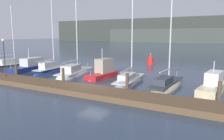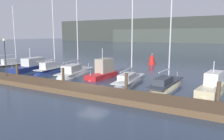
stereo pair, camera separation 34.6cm
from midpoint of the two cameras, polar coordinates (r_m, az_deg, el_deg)
name	(u,v)px [view 2 (the right image)]	position (r m, az deg, el deg)	size (l,w,h in m)	color
ground_plane	(93,88)	(20.57, -4.48, -4.70)	(400.00, 400.00, 0.00)	#2D3D51
dock	(81,90)	(19.09, -7.54, -5.15)	(41.52, 2.80, 0.45)	brown
mooring_pile_1	(17,71)	(27.55, -23.20, -0.19)	(0.28, 0.28, 1.59)	#4C3D2D
mooring_pile_2	(63,76)	(22.40, -12.22, -1.56)	(0.28, 0.28, 1.66)	#4C3D2D
mooring_pile_3	(126,83)	(18.53, 4.27, -3.49)	(0.28, 0.28, 1.74)	#4C3D2D
mooring_pile_4	(218,94)	(16.87, 26.52, -5.70)	(0.28, 0.28, 1.75)	#4C3D2D
sailboat_berth_1	(13,66)	(36.25, -24.14, 0.87)	(1.97, 6.12, 9.75)	#2D3338
motorboat_berth_2	(30,68)	(32.48, -20.24, 0.38)	(2.76, 7.14, 3.77)	navy
sailboat_berth_3	(52,71)	(30.20, -15.07, -0.17)	(2.31, 6.78, 10.06)	navy
sailboat_berth_4	(76,74)	(27.69, -9.16, -0.93)	(3.91, 8.72, 10.22)	white
motorboat_berth_5	(103,75)	(25.33, -2.10, -1.21)	(2.10, 5.09, 4.06)	red
sailboat_berth_6	(129,82)	(22.67, 5.02, -3.15)	(2.78, 7.77, 10.88)	gray
sailboat_berth_7	(166,87)	(21.03, 14.36, -4.32)	(2.11, 7.78, 9.87)	beige
motorboat_berth_8	(212,90)	(20.54, 25.09, -4.76)	(2.33, 5.89, 3.37)	beige
channel_buoy	(152,60)	(37.40, 10.62, 2.50)	(1.31, 1.31, 1.83)	red
dock_lamppost	(5,51)	(26.53, -25.87, 4.47)	(0.32, 0.32, 4.07)	#2D2D33
hillside_backdrop	(218,31)	(150.86, 26.09, 9.24)	(240.00, 23.00, 16.13)	#333833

